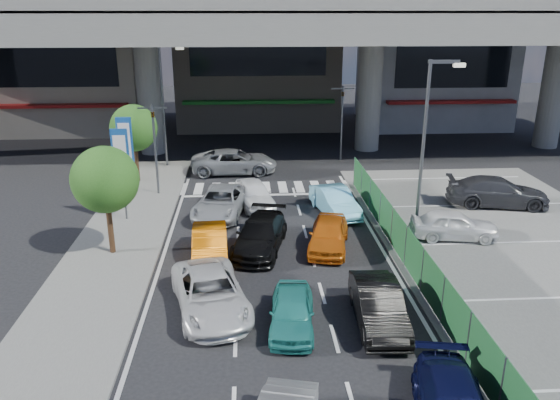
{
  "coord_description": "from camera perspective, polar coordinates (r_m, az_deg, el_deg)",
  "views": [
    {
      "loc": [
        -1.12,
        -18.02,
        10.05
      ],
      "look_at": [
        0.29,
        4.3,
        2.24
      ],
      "focal_mm": 35.0,
      "sensor_mm": 36.0,
      "label": 1
    }
  ],
  "objects": [
    {
      "name": "expressway",
      "position": [
        40.05,
        -2.11,
        17.41
      ],
      "size": [
        64.0,
        14.0,
        10.75
      ],
      "color": "slate",
      "rests_on": "ground"
    },
    {
      "name": "sidewalk_left",
      "position": [
        24.88,
        -17.03,
        -5.31
      ],
      "size": [
        4.0,
        30.0,
        0.12
      ],
      "primitive_type": "cube",
      "color": "#5B5B59",
      "rests_on": "ground"
    },
    {
      "name": "street_lamp_right",
      "position": [
        25.95,
        15.22,
        6.85
      ],
      "size": [
        1.65,
        0.22,
        8.0
      ],
      "color": "#595B60",
      "rests_on": "ground"
    },
    {
      "name": "signboard_near",
      "position": [
        27.61,
        -16.25,
        3.83
      ],
      "size": [
        0.8,
        0.14,
        4.7
      ],
      "color": "#595B60",
      "rests_on": "ground"
    },
    {
      "name": "sedan_black_mid",
      "position": [
        24.03,
        -2.09,
        -3.67
      ],
      "size": [
        2.92,
        5.06,
        1.38
      ],
      "primitive_type": "imported",
      "rotation": [
        0.0,
        0.0,
        -0.22
      ],
      "color": "black",
      "rests_on": "ground"
    },
    {
      "name": "fence_run",
      "position": [
        22.06,
        13.73,
        -5.84
      ],
      "size": [
        0.16,
        22.0,
        1.8
      ],
      "primitive_type": null,
      "color": "#1C5229",
      "rests_on": "ground"
    },
    {
      "name": "parking_lot",
      "position": [
        25.45,
        25.33,
        -5.9
      ],
      "size": [
        12.0,
        28.0,
        0.06
      ],
      "primitive_type": "cube",
      "color": "#5B5B59",
      "rests_on": "ground"
    },
    {
      "name": "sedan_white_mid_left",
      "position": [
        19.46,
        -7.29,
        -9.65
      ],
      "size": [
        3.36,
        5.36,
        1.38
      ],
      "primitive_type": "imported",
      "rotation": [
        0.0,
        0.0,
        0.23
      ],
      "color": "silver",
      "rests_on": "ground"
    },
    {
      "name": "taxi_orange_right",
      "position": [
        24.2,
        5.1,
        -3.57
      ],
      "size": [
        2.47,
        4.31,
        1.38
      ],
      "primitive_type": "imported",
      "rotation": [
        0.0,
        0.0,
        -0.22
      ],
      "color": "#CB5E11",
      "rests_on": "ground"
    },
    {
      "name": "building_east",
      "position": [
        52.99,
        15.74,
        14.18
      ],
      "size": [
        12.0,
        10.9,
        12.0
      ],
      "color": "gray",
      "rests_on": "ground"
    },
    {
      "name": "tree_far",
      "position": [
        33.86,
        -15.04,
        7.26
      ],
      "size": [
        2.8,
        2.8,
        4.8
      ],
      "color": "#382314",
      "rests_on": "ground"
    },
    {
      "name": "street_lamp_left",
      "position": [
        36.77,
        -11.92,
        10.6
      ],
      "size": [
        1.65,
        0.22,
        8.0
      ],
      "color": "#595B60",
      "rests_on": "ground"
    },
    {
      "name": "parked_sedan_dgrey",
      "position": [
        31.47,
        21.78,
        0.81
      ],
      "size": [
        5.58,
        3.07,
        1.53
      ],
      "primitive_type": "imported",
      "rotation": [
        0.0,
        0.0,
        1.39
      ],
      "color": "#2E2E33",
      "rests_on": "parking_lot"
    },
    {
      "name": "crossing_wagon_silver",
      "position": [
        35.49,
        -4.8,
        4.02
      ],
      "size": [
        5.54,
        2.64,
        1.53
      ],
      "primitive_type": "imported",
      "rotation": [
        0.0,
        0.0,
        1.59
      ],
      "color": "gray",
      "rests_on": "ground"
    },
    {
      "name": "hatch_black_mid_right",
      "position": [
        18.88,
        10.24,
        -10.8
      ],
      "size": [
        1.63,
        4.24,
        1.38
      ],
      "primitive_type": "imported",
      "rotation": [
        0.0,
        0.0,
        -0.04
      ],
      "color": "black",
      "rests_on": "ground"
    },
    {
      "name": "taxi_orange_left",
      "position": [
        23.3,
        -7.35,
        -4.62
      ],
      "size": [
        1.68,
        4.2,
        1.36
      ],
      "primitive_type": "imported",
      "rotation": [
        0.0,
        0.0,
        0.06
      ],
      "color": "#C75D04",
      "rests_on": "ground"
    },
    {
      "name": "tree_near",
      "position": [
        23.74,
        -17.81,
        2.02
      ],
      "size": [
        2.8,
        2.8,
        4.8
      ],
      "color": "#382314",
      "rests_on": "ground"
    },
    {
      "name": "traffic_light_left",
      "position": [
        31.05,
        -13.07,
        7.41
      ],
      "size": [
        1.6,
        1.24,
        5.2
      ],
      "color": "#595B60",
      "rests_on": "ground"
    },
    {
      "name": "kei_truck_front_right",
      "position": [
        28.33,
        5.74,
        -0.13
      ],
      "size": [
        2.31,
        4.4,
        1.38
      ],
      "primitive_type": "imported",
      "rotation": [
        0.0,
        0.0,
        0.21
      ],
      "color": "#68BDDF",
      "rests_on": "ground"
    },
    {
      "name": "ground",
      "position": [
        20.66,
        -0.06,
        -9.84
      ],
      "size": [
        120.0,
        120.0,
        0.0
      ],
      "primitive_type": "plane",
      "color": "black",
      "rests_on": "ground"
    },
    {
      "name": "sedan_white_front_mid",
      "position": [
        29.39,
        -2.72,
        0.67
      ],
      "size": [
        2.5,
        4.31,
        1.38
      ],
      "primitive_type": "imported",
      "rotation": [
        0.0,
        0.0,
        0.23
      ],
      "color": "white",
      "rests_on": "ground"
    },
    {
      "name": "building_center",
      "position": [
        51.06,
        -2.45,
        16.38
      ],
      "size": [
        14.0,
        10.9,
        15.0
      ],
      "color": "gray",
      "rests_on": "ground"
    },
    {
      "name": "traffic_cone",
      "position": [
        26.34,
        14.45,
        -2.89
      ],
      "size": [
        0.44,
        0.44,
        0.66
      ],
      "primitive_type": "cone",
      "rotation": [
        0.0,
        0.0,
        -0.35
      ],
      "color": "red",
      "rests_on": "parking_lot"
    },
    {
      "name": "building_west",
      "position": [
        52.28,
        -20.8,
        14.16
      ],
      "size": [
        12.0,
        10.9,
        13.0
      ],
      "color": "gray",
      "rests_on": "ground"
    },
    {
      "name": "wagon_silver_front_left",
      "position": [
        28.24,
        -6.16,
        -0.21
      ],
      "size": [
        3.22,
        5.32,
        1.38
      ],
      "primitive_type": "imported",
      "rotation": [
        0.0,
        0.0,
        -0.2
      ],
      "color": "#9C9FA4",
      "rests_on": "ground"
    },
    {
      "name": "parked_sedan_white",
      "position": [
        26.27,
        17.71,
        -2.47
      ],
      "size": [
        4.13,
        2.13,
        1.34
      ],
      "primitive_type": "imported",
      "rotation": [
        0.0,
        0.0,
        1.43
      ],
      "color": "white",
      "rests_on": "parking_lot"
    },
    {
      "name": "traffic_light_right",
      "position": [
        38.1,
        6.54,
        9.91
      ],
      "size": [
        1.6,
        1.24,
        5.2
      ],
      "color": "#595B60",
      "rests_on": "ground"
    },
    {
      "name": "taxi_teal_mid",
      "position": [
        18.43,
        1.26,
        -11.55
      ],
      "size": [
        1.81,
        3.73,
        1.23
      ],
      "primitive_type": "imported",
      "rotation": [
        0.0,
        0.0,
        -0.1
      ],
      "color": "teal",
      "rests_on": "ground"
    },
    {
      "name": "signboard_far",
      "position": [
        30.54,
        -15.83,
        5.3
      ],
      "size": [
        0.8,
        0.14,
        4.7
      ],
      "color": "#595B60",
      "rests_on": "ground"
    }
  ]
}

